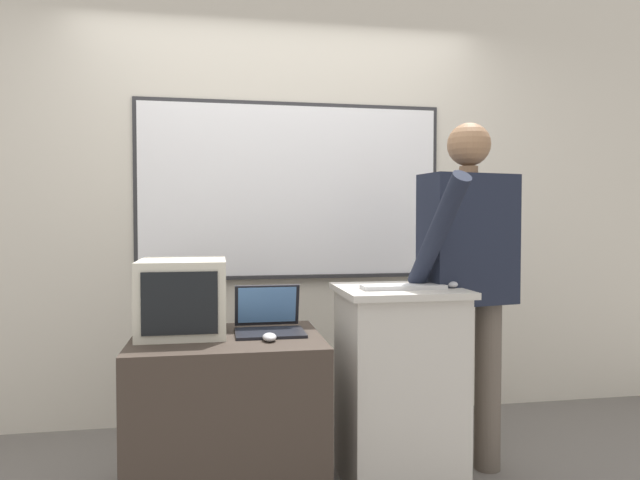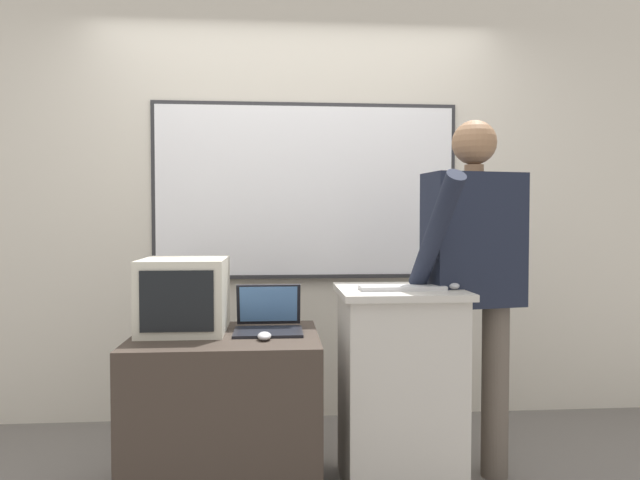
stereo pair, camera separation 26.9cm
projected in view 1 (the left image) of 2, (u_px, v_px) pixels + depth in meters
back_wall at (280, 191)px, 3.62m from camera, size 6.40×0.17×2.88m
lectern_podium at (399, 385)px, 2.70m from camera, size 0.57×0.54×0.94m
side_desk at (228, 417)px, 2.56m from camera, size 0.84×0.66×0.73m
person_presenter at (468, 270)px, 2.79m from camera, size 0.62×0.60×1.73m
laptop at (269, 319)px, 2.66m from camera, size 0.31×0.30×0.21m
wireless_keyboard at (403, 287)px, 2.61m from camera, size 0.39×0.12×0.02m
computer_mouse_by_laptop at (270, 337)px, 2.45m from camera, size 0.06×0.10×0.03m
computer_mouse_by_keyboard at (451, 284)px, 2.67m from camera, size 0.06×0.10×0.03m
crt_monitor at (183, 297)px, 2.60m from camera, size 0.38×0.43×0.34m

